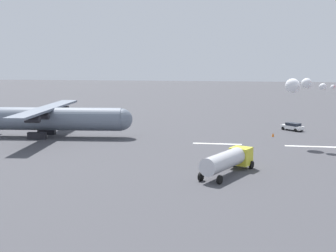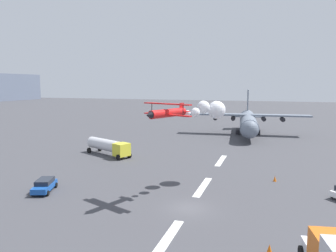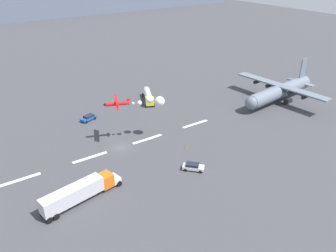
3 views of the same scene
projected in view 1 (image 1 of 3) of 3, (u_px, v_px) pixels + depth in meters
name	position (u px, v px, depth m)	size (l,w,h in m)	color
runway_stripe_3	(310.00, 146.00, 72.97)	(8.00, 0.90, 0.01)	white
runway_stripe_4	(217.00, 144.00, 75.28)	(8.00, 0.90, 0.01)	white
cargo_transport_plane	(53.00, 118.00, 81.60)	(28.88, 30.20, 11.29)	slate
stunt_biplane_red	(312.00, 85.00, 71.36)	(13.42, 8.01, 2.48)	red
fuel_tanker_truck	(228.00, 160.00, 54.99)	(6.53, 10.15, 2.90)	yellow
followme_car_yellow	(293.00, 126.00, 89.29)	(4.34, 4.41, 1.52)	white
traffic_cone_far	(273.00, 135.00, 82.21)	(0.44, 0.44, 0.75)	orange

